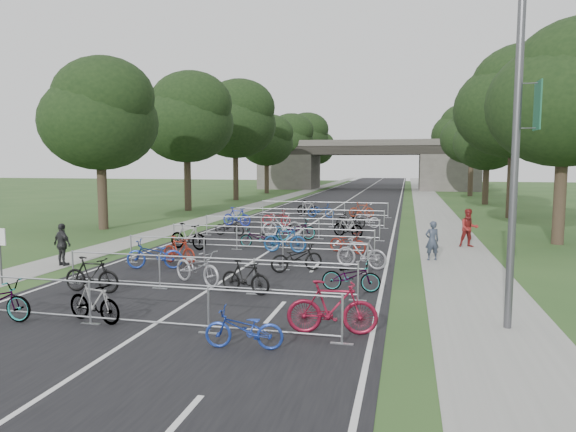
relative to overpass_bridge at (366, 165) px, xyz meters
name	(u,v)px	position (x,y,z in m)	size (l,w,h in m)	color
ground	(148,329)	(0.00, -65.00, -3.53)	(200.00, 200.00, 0.00)	#2C4D21
road	(356,196)	(0.00, -15.00, -3.53)	(11.00, 140.00, 0.01)	black
sidewalk_right	(426,197)	(8.00, -15.00, -3.53)	(3.00, 140.00, 0.01)	gray
sidewalk_left	(294,195)	(-7.50, -15.00, -3.53)	(2.00, 140.00, 0.01)	gray
lane_markings	(356,196)	(0.00, -15.00, -3.53)	(0.12, 140.00, 0.00)	silver
overpass_bridge	(366,165)	(0.00, 0.00, 0.00)	(31.00, 8.00, 7.05)	#4E4A45
lamppost	(517,147)	(8.33, -63.00, 0.75)	(0.61, 0.65, 8.21)	#4C4C51
park_sign	(0,245)	(-6.80, -62.00, -2.27)	(0.45, 0.06, 1.83)	#4C4C51
tree_left_0	(100,117)	(-11.39, -49.07, 2.96)	(6.72, 6.72, 10.25)	#33261C
tree_right_0	(568,98)	(13.11, -49.07, 3.39)	(7.17, 7.17, 10.93)	#33261C
tree_left_1	(187,120)	(-11.39, -37.07, 3.77)	(7.56, 7.56, 11.53)	#33261C
tree_right_1	(516,104)	(13.11, -37.07, 4.37)	(8.18, 8.18, 12.47)	#33261C
tree_left_2	(236,121)	(-11.39, -25.07, 4.58)	(8.40, 8.40, 12.81)	#33261C
tree_right_2	(489,140)	(13.11, -25.07, 2.41)	(6.16, 6.16, 9.39)	#33261C
tree_left_3	(267,142)	(-11.39, -13.07, 2.96)	(6.72, 6.72, 10.25)	#33261C
tree_right_3	(473,136)	(13.11, -13.07, 3.39)	(7.17, 7.17, 10.93)	#33261C
tree_left_4	(289,139)	(-11.39, -1.07, 3.77)	(7.56, 7.56, 11.53)	#33261C
tree_right_4	(463,133)	(13.11, -1.07, 4.37)	(8.18, 8.18, 12.47)	#33261C
tree_left_5	(305,138)	(-11.39, 10.93, 4.58)	(8.40, 8.40, 12.81)	#33261C
tree_right_5	(455,150)	(13.11, 10.93, 2.41)	(6.16, 6.16, 9.39)	#33261C
tree_left_6	(317,149)	(-11.39, 22.93, 2.96)	(6.72, 6.72, 10.25)	#33261C
tree_right_6	(449,146)	(13.11, 22.93, 3.39)	(7.17, 7.17, 10.93)	#33261C
barrier_row_0	(148,306)	(0.00, -65.00, -2.99)	(9.70, 0.08, 1.10)	#ADB0B6
barrier_row_1	(206,274)	(0.00, -61.40, -2.99)	(9.70, 0.08, 1.10)	#ADB0B6
barrier_row_2	(243,254)	(0.00, -57.80, -2.99)	(9.70, 0.08, 1.10)	#ADB0B6
barrier_row_3	(270,239)	(0.00, -54.00, -2.99)	(9.70, 0.08, 1.10)	#ADB0B6
barrier_row_4	(290,228)	(0.00, -50.00, -2.99)	(9.70, 0.08, 1.10)	#ADB0B6
barrier_row_5	(308,218)	(0.00, -45.00, -2.99)	(9.70, 0.08, 1.10)	#ADB0B6
barrier_row_6	(324,209)	(0.00, -39.00, -2.99)	(9.70, 0.08, 1.10)	#ADB0B6
bike_1	(94,302)	(-1.52, -64.85, -3.03)	(0.48, 1.68, 1.01)	#ADB0B6
bike_2	(244,329)	(2.63, -65.76, -3.09)	(0.58, 1.68, 0.88)	#1C379C
bike_3	(332,308)	(4.30, -64.41, -2.91)	(0.59, 2.08, 1.25)	maroon
bike_4	(92,275)	(-3.31, -62.29, -2.99)	(0.51, 1.81, 1.09)	black
bike_5	(197,267)	(-0.63, -60.57, -2.97)	(0.74, 2.13, 1.12)	#A5A5AD
bike_6	(245,277)	(1.25, -61.38, -3.03)	(0.47, 1.67, 1.00)	black
bike_7	(351,276)	(4.30, -60.38, -3.06)	(0.62, 1.79, 0.94)	#ADB0B6
bike_8	(155,254)	(-3.12, -58.70, -2.99)	(0.72, 2.07, 1.09)	navy
bike_9	(179,251)	(-2.60, -57.73, -2.99)	(0.51, 1.80, 1.08)	maroon
bike_10	(297,258)	(2.08, -57.99, -3.02)	(0.68, 1.95, 1.03)	black
bike_11	(361,253)	(4.30, -56.91, -2.94)	(0.55, 1.96, 1.18)	#95949A
bike_12	(188,237)	(-3.68, -54.46, -2.94)	(0.55, 1.96, 1.18)	#ADB0B6
bike_13	(258,238)	(-0.76, -53.30, -3.08)	(0.60, 1.71, 0.90)	#ADB0B6
bike_14	(285,239)	(0.75, -54.22, -2.96)	(0.54, 1.91, 1.15)	navy
bike_15	(348,242)	(3.44, -53.75, -3.06)	(0.62, 1.79, 0.94)	maroon
bike_16	(230,227)	(-3.34, -49.89, -3.07)	(0.61, 1.75, 0.92)	black
bike_17	(282,225)	(-0.47, -49.75, -2.90)	(0.59, 2.10, 1.26)	#A6A7AE
bike_18	(296,230)	(0.47, -50.71, -2.99)	(0.72, 2.06, 1.08)	#ADB0B6
bike_19	(348,227)	(2.92, -49.09, -2.98)	(0.52, 1.83, 1.10)	#ADB0B6
bike_20	(237,217)	(-4.30, -45.88, -2.95)	(0.55, 1.93, 1.16)	navy
bike_21	(276,218)	(-2.00, -45.02, -3.04)	(0.66, 1.88, 0.99)	maroon
bike_22	(351,220)	(2.67, -45.46, -3.01)	(0.49, 1.74, 1.05)	black
bike_23	(364,220)	(3.39, -45.05, -3.03)	(0.67, 1.93, 1.01)	gray
bike_25	(308,208)	(-1.27, -38.44, -2.99)	(0.52, 1.82, 1.10)	#ADB0B6
bike_26	(321,210)	(-0.07, -39.77, -3.03)	(0.67, 1.93, 1.01)	navy
bike_27	(361,210)	(2.73, -38.96, -3.00)	(0.50, 1.78, 1.07)	maroon
pedestrian_a	(432,241)	(6.92, -54.63, -2.74)	(0.58, 0.38, 1.58)	#2F3747
pedestrian_b	(469,228)	(8.72, -50.92, -2.65)	(0.86, 0.67, 1.78)	maroon
pedestrian_c	(62,245)	(-6.80, -58.96, -2.72)	(0.95, 0.40, 1.62)	#232325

